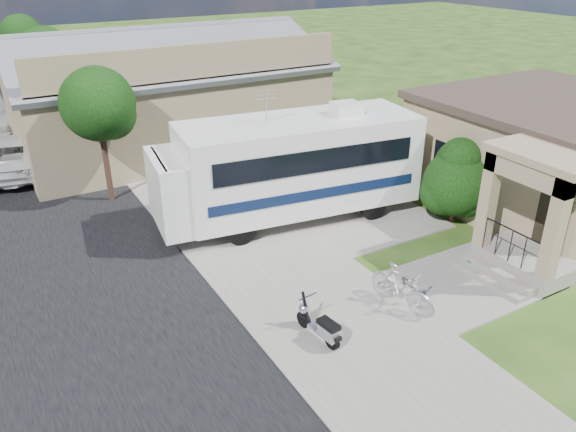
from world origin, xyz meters
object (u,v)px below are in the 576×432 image
shrub (457,179)px  pickup_truck (16,154)px  scooter (321,326)px  garden_hose (473,263)px  bicycle (400,289)px  motorhome (290,165)px

shrub → pickup_truck: shrub is taller
scooter → pickup_truck: bearing=99.7°
shrub → garden_hose: bearing=-122.8°
scooter → garden_hose: size_ratio=3.59×
bicycle → garden_hose: bearing=-1.1°
pickup_truck → motorhome: bearing=140.3°
shrub → pickup_truck: 16.34m
motorhome → bicycle: bearing=-85.2°
motorhome → garden_hose: bearing=-54.0°
bicycle → motorhome: bearing=76.8°
motorhome → garden_hose: size_ratio=21.65×
bicycle → pickup_truck: size_ratio=0.34×
shrub → bicycle: (-4.61, -2.90, -0.88)m
shrub → bicycle: bearing=-147.9°
shrub → scooter: 7.64m
bicycle → garden_hose: (3.08, 0.52, -0.45)m
motorhome → garden_hose: motorhome is taller
shrub → scooter: size_ratio=1.98×
shrub → scooter: (-6.95, -3.01, -1.00)m
pickup_truck → garden_hose: size_ratio=13.46×
scooter → garden_hose: 5.47m
bicycle → pickup_truck: pickup_truck is taller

